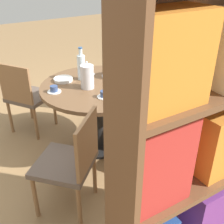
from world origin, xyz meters
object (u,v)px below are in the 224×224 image
chair_a (71,161)px  bookshelf (189,146)px  cake_second (131,85)px  cake_main (113,73)px  chair_b (183,127)px  cup_c (104,95)px  cup_a (134,72)px  chair_c (127,78)px  chair_d (26,95)px  coffee_pot (87,76)px  cup_b (54,90)px  cup_d (89,73)px  water_bottle (81,67)px

chair_a → bookshelf: 0.93m
chair_a → cake_second: size_ratio=3.76×
bookshelf → cake_main: 1.52m
chair_b → cup_c: chair_b is taller
chair_a → cup_a: size_ratio=6.65×
chair_c → chair_d: bearing=140.4°
cup_c → chair_b: bearing=141.0°
cake_main → cake_second: 0.34m
chair_a → coffee_pot: 0.87m
chair_c → cup_b: (1.12, 0.44, 0.28)m
bookshelf → cup_a: 1.52m
chair_c → cup_c: size_ratio=6.65×
cake_second → cup_c: bearing=7.4°
chair_c → cup_c: (0.78, 0.77, 0.28)m
chair_d → cake_main: (-0.79, 0.56, 0.30)m
cup_a → cup_c: bearing=29.6°
chair_d → cup_c: chair_d is taller
chair_c → cup_d: (0.65, 0.22, 0.28)m
cake_main → cup_c: bearing=49.6°
cake_second → cup_a: 0.35m
coffee_pot → cup_a: bearing=-175.2°
cup_b → chair_c: bearing=-158.6°
chair_d → cup_a: bearing=-156.9°
chair_d → cake_main: bearing=-160.1°
cake_main → cake_second: (0.01, 0.34, -0.01)m
cake_second → cup_a: (-0.22, -0.27, -0.01)m
chair_b → coffee_pot: (0.59, -0.71, 0.37)m
bookshelf → cake_second: bookshelf is taller
chair_b → cup_d: size_ratio=6.65×
chair_d → bookshelf: bookshelf is taller
cake_second → cup_b: cake_second is taller
chair_b → cup_b: bearing=-160.8°
chair_b → cup_d: chair_b is taller
chair_c → cup_d: chair_c is taller
chair_d → cake_main: 1.01m
chair_d → water_bottle: bearing=-168.9°
cup_b → cup_c: 0.48m
cup_b → bookshelf: bearing=101.3°
water_bottle → cake_second: 0.54m
chair_b → chair_c: same height
cup_d → chair_b: bearing=113.1°
chair_a → cup_a: bearing=169.3°
cup_b → cup_c: (-0.34, 0.33, 0.00)m
cup_b → chair_a: bearing=76.9°
chair_d → cup_d: bearing=-158.1°
coffee_pot → cup_d: 0.35m
chair_d → coffee_pot: coffee_pot is taller
chair_d → cup_d: (-0.59, 0.39, 0.28)m
chair_a → chair_b: 1.06m
chair_a → coffee_pot: (-0.47, -0.63, 0.37)m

